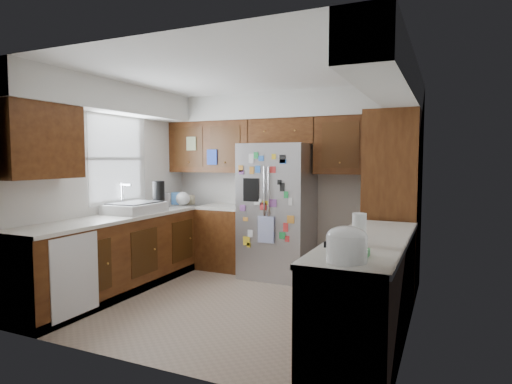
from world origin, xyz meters
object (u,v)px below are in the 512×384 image
at_px(rice_cooker, 347,243).
at_px(paper_towel, 359,229).
at_px(pantry, 393,203).
at_px(fridge, 277,211).

relative_size(rice_cooker, paper_towel, 1.12).
relative_size(pantry, rice_cooker, 7.71).
distance_m(rice_cooker, paper_towel, 0.62).
height_order(pantry, fridge, pantry).
relative_size(fridge, rice_cooker, 6.46).
relative_size(pantry, fridge, 1.19).
xyz_separation_m(pantry, fridge, (-1.50, 0.05, -0.17)).
distance_m(pantry, fridge, 1.51).
distance_m(fridge, rice_cooker, 2.99).
bearing_deg(rice_cooker, paper_towel, 93.25).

